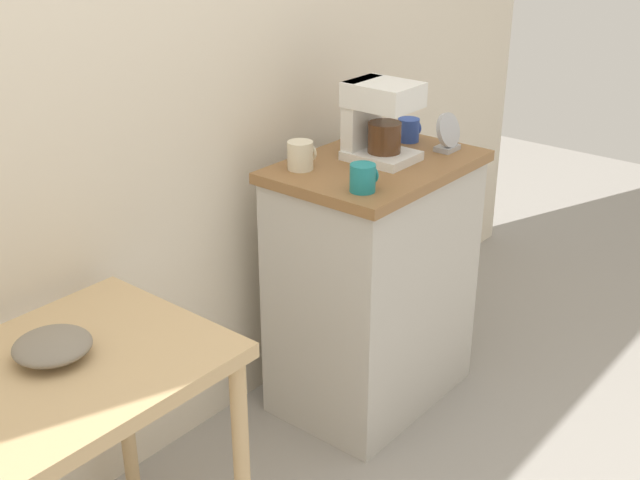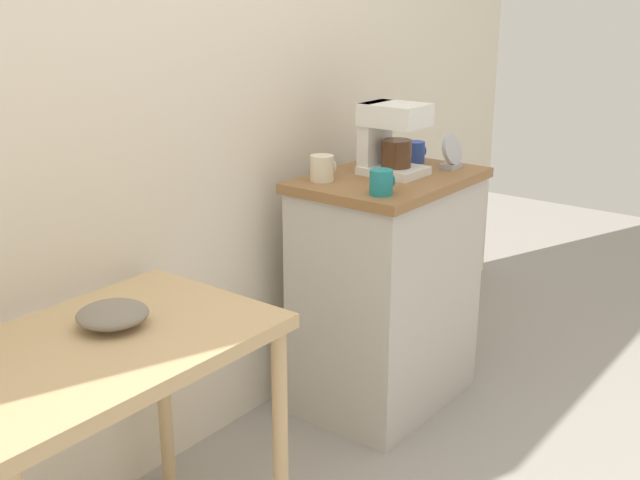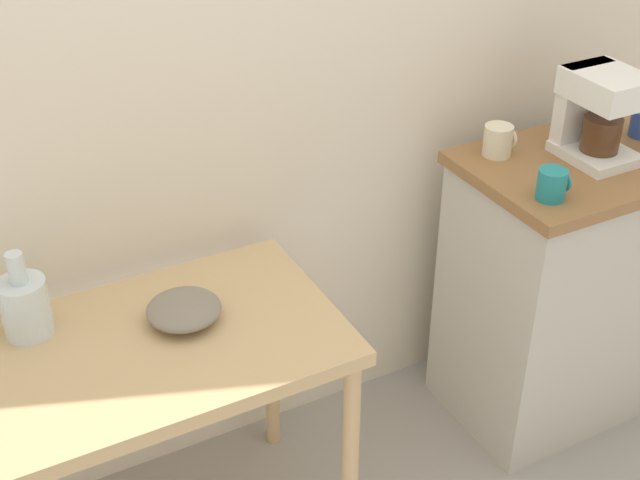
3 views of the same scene
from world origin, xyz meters
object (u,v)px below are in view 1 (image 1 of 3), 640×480
Objects in this scene: bowl_stoneware at (52,346)px; table_clock at (448,134)px; mug_blue at (409,130)px; coffee_maker at (377,117)px; mug_dark_teal at (363,178)px; mug_small_cream at (301,155)px.

bowl_stoneware is 1.40× the size of table_clock.
mug_blue is (1.49, -0.00, 0.18)m from bowl_stoneware.
coffee_maker is 3.07× the size of mug_dark_teal.
table_clock is (0.46, -0.26, 0.01)m from mug_small_cream.
mug_dark_teal is 0.92× the size of mug_small_cream.
mug_small_cream reaches higher than bowl_stoneware.
coffee_maker is at bearing 148.70° from table_clock.
bowl_stoneware is 2.18× the size of mug_dark_teal.
bowl_stoneware is 1.28m from coffee_maker.
mug_dark_teal is at bearing -160.98° from mug_blue.
mug_blue is 0.17m from table_clock.
table_clock reaches higher than bowl_stoneware.
table_clock reaches higher than mug_dark_teal.
table_clock is at bearing -6.41° from bowl_stoneware.
mug_dark_teal is 0.64× the size of table_clock.
mug_small_cream is 1.10× the size of mug_blue.
mug_dark_teal is 0.54m from mug_blue.
table_clock is at bearing -92.89° from mug_blue.
table_clock reaches higher than mug_blue.
mug_small_cream is 0.69× the size of table_clock.
mug_dark_teal reaches higher than bowl_stoneware.
bowl_stoneware is 2.21× the size of mug_blue.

